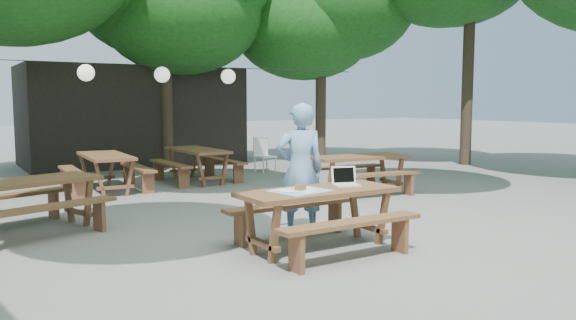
# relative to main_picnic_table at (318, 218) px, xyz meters

# --- Properties ---
(ground) EXTENTS (80.00, 80.00, 0.00)m
(ground) POSITION_rel_main_picnic_table_xyz_m (0.53, 0.33, -0.39)
(ground) COLOR slate
(ground) RESTS_ON ground
(pavilion) EXTENTS (6.00, 3.00, 2.80)m
(pavilion) POSITION_rel_main_picnic_table_xyz_m (1.03, 10.83, 1.01)
(pavilion) COLOR black
(pavilion) RESTS_ON ground
(main_picnic_table) EXTENTS (2.00, 1.58, 0.75)m
(main_picnic_table) POSITION_rel_main_picnic_table_xyz_m (0.00, 0.00, 0.00)
(main_picnic_table) COLOR brown
(main_picnic_table) RESTS_ON ground
(picnic_table_nw) EXTENTS (2.28, 2.07, 0.75)m
(picnic_table_nw) POSITION_rel_main_picnic_table_xyz_m (-2.95, 2.85, 0.00)
(picnic_table_nw) COLOR brown
(picnic_table_nw) RESTS_ON ground
(picnic_table_ne) EXTENTS (2.08, 1.78, 0.75)m
(picnic_table_ne) POSITION_rel_main_picnic_table_xyz_m (3.16, 3.06, 0.00)
(picnic_table_ne) COLOR brown
(picnic_table_ne) RESTS_ON ground
(picnic_table_far_w) EXTENTS (1.67, 2.04, 0.75)m
(picnic_table_far_w) POSITION_rel_main_picnic_table_xyz_m (-1.02, 6.01, 0.00)
(picnic_table_far_w) COLOR brown
(picnic_table_far_w) RESTS_ON ground
(picnic_table_far_e) EXTENTS (1.60, 2.01, 0.75)m
(picnic_table_far_e) POSITION_rel_main_picnic_table_xyz_m (1.09, 6.26, 0.00)
(picnic_table_far_e) COLOR brown
(picnic_table_far_e) RESTS_ON ground
(woman) EXTENTS (0.77, 0.65, 1.80)m
(woman) POSITION_rel_main_picnic_table_xyz_m (0.25, 0.78, 0.51)
(woman) COLOR #74A5D3
(woman) RESTS_ON ground
(plastic_chair) EXTENTS (0.48, 0.48, 0.90)m
(plastic_chair) POSITION_rel_main_picnic_table_xyz_m (3.26, 6.95, -0.13)
(plastic_chair) COLOR white
(plastic_chair) RESTS_ON ground
(laptop) EXTENTS (0.39, 0.35, 0.24)m
(laptop) POSITION_rel_main_picnic_table_xyz_m (0.49, 0.09, 0.42)
(laptop) COLOR white
(laptop) RESTS_ON main_picnic_table
(tabletop_clutter) EXTENTS (0.74, 0.66, 0.08)m
(tabletop_clutter) POSITION_rel_main_picnic_table_xyz_m (-0.27, 0.01, 0.37)
(tabletop_clutter) COLOR teal
(tabletop_clutter) RESTS_ON main_picnic_table
(paper_lanterns) EXTENTS (9.00, 0.34, 0.38)m
(paper_lanterns) POSITION_rel_main_picnic_table_xyz_m (0.35, 6.33, 2.02)
(paper_lanterns) COLOR black
(paper_lanterns) RESTS_ON ground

